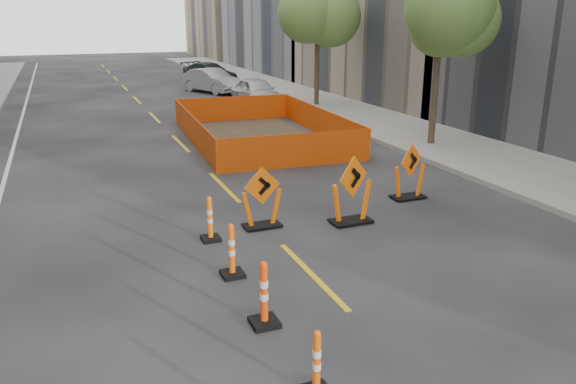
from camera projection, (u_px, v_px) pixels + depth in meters
name	position (u px, v px, depth m)	size (l,w,h in m)	color
sidewalk_right	(444.00, 144.00, 20.77)	(4.00, 90.00, 0.15)	gray
tree_r_b	(441.00, 18.00, 19.20)	(2.80, 2.80, 5.95)	#382B1E
tree_r_c	(318.00, 17.00, 28.04)	(2.80, 2.80, 5.95)	#382B1E
channelizer_3	(317.00, 363.00, 7.05)	(0.37, 0.37, 0.93)	#ED5409
channelizer_4	(264.00, 294.00, 8.64)	(0.43, 0.43, 1.09)	#E53D09
channelizer_5	(232.00, 250.00, 10.29)	(0.41, 0.41, 1.04)	#FF520A
channelizer_6	(210.00, 219.00, 11.95)	(0.39, 0.39, 0.99)	#FF600A
chevron_sign_left	(262.00, 197.00, 12.62)	(0.96, 0.57, 1.43)	orange
chevron_sign_center	(352.00, 190.00, 12.86)	(1.07, 0.64, 1.61)	orange
chevron_sign_right	(410.00, 171.00, 14.62)	(0.99, 0.60, 1.49)	#F25D0A
safety_fence	(259.00, 126.00, 21.61)	(5.11, 8.70, 1.09)	#FF4F0D
parked_car_near	(257.00, 91.00, 30.01)	(1.68, 4.16, 1.42)	silver
parked_car_mid	(212.00, 81.00, 34.65)	(1.54, 4.40, 1.45)	#9B9BA0
parked_car_far	(210.00, 73.00, 39.67)	(1.93, 4.76, 1.38)	black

